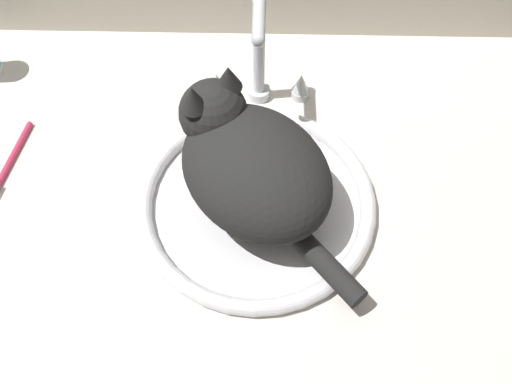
{
  "coord_description": "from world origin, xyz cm",
  "views": [
    {
      "loc": [
        2.63,
        -49.24,
        79.57
      ],
      "look_at": [
        1.63,
        -3.02,
        7.0
      ],
      "focal_mm": 39.76,
      "sensor_mm": 36.0,
      "label": 1
    }
  ],
  "objects": [
    {
      "name": "faucet",
      "position": [
        1.63,
        19.28,
        11.64
      ],
      "size": [
        17.92,
        11.06,
        21.6
      ],
      "color": "silver",
      "rests_on": "countertop"
    },
    {
      "name": "toothbrush",
      "position": [
        -39.17,
        4.23,
        3.63
      ],
      "size": [
        3.8,
        15.77,
        1.7
      ],
      "color": "#D83359",
      "rests_on": "countertop"
    },
    {
      "name": "countertop",
      "position": [
        0.0,
        0.0,
        1.5
      ],
      "size": [
        114.24,
        72.33,
        3.0
      ],
      "primitive_type": "cube",
      "color": "silver",
      "rests_on": "ground"
    },
    {
      "name": "cat",
      "position": [
        0.51,
        -1.69,
        12.92
      ],
      "size": [
        31.11,
        33.99,
        18.06
      ],
      "color": "black",
      "rests_on": "sink_basin"
    },
    {
      "name": "sink_basin",
      "position": [
        1.63,
        -3.02,
        4.11
      ],
      "size": [
        37.46,
        37.46,
        2.53
      ],
      "color": "white",
      "rests_on": "countertop"
    }
  ]
}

